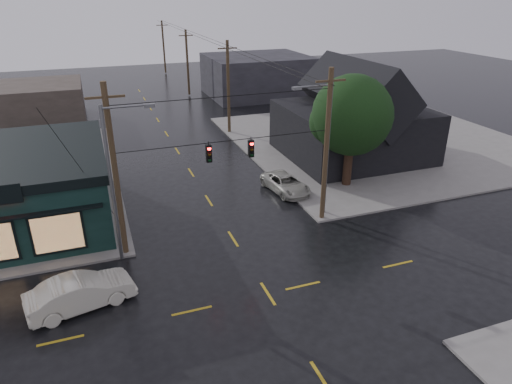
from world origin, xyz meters
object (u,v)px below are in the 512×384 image
object	(u,v)px
utility_pole_nw	(126,254)
suv_silver	(286,184)
sedan_cream	(81,292)
corner_tree	(352,116)
utility_pole_ne	(322,219)

from	to	relation	value
utility_pole_nw	suv_silver	xyz separation A→B (m)	(12.50, 5.05, 0.66)
sedan_cream	suv_silver	distance (m)	17.67
corner_tree	utility_pole_ne	size ratio (longest dim) A/B	0.85
corner_tree	utility_pole_nw	size ratio (longest dim) A/B	0.85
corner_tree	sedan_cream	bearing A→B (deg)	-156.30
corner_tree	sedan_cream	distance (m)	22.38
utility_pole_ne	suv_silver	distance (m)	5.12
sedan_cream	utility_pole_ne	bearing A→B (deg)	-87.63
sedan_cream	suv_silver	bearing A→B (deg)	-71.19
utility_pole_nw	suv_silver	bearing A→B (deg)	22.01
utility_pole_nw	utility_pole_ne	bearing A→B (deg)	0.00
corner_tree	suv_silver	size ratio (longest dim) A/B	1.81
corner_tree	suv_silver	xyz separation A→B (m)	(-5.02, 0.58, -5.04)
corner_tree	utility_pole_nw	bearing A→B (deg)	-165.67
sedan_cream	suv_silver	xyz separation A→B (m)	(14.99, 9.36, -0.18)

